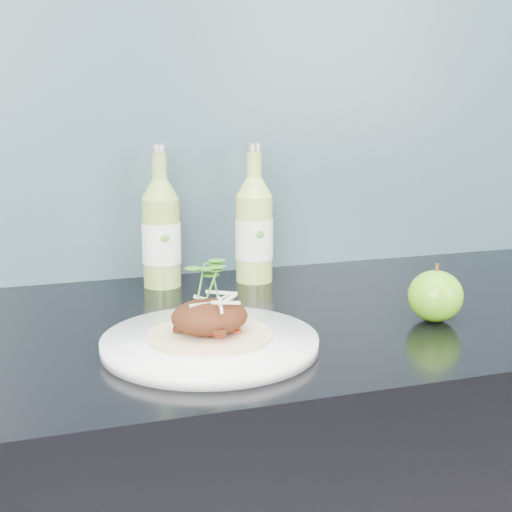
% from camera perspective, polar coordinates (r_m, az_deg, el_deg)
% --- Properties ---
extents(subway_backsplash, '(4.00, 0.02, 0.70)m').
position_cam_1_polar(subway_backsplash, '(1.26, -3.72, 14.51)').
color(subway_backsplash, '#6A97A7').
rests_on(subway_backsplash, kitchen_counter).
extents(dinner_plate, '(0.34, 0.34, 0.02)m').
position_cam_1_polar(dinner_plate, '(0.89, -3.70, -6.93)').
color(dinner_plate, white).
rests_on(dinner_plate, kitchen_counter).
extents(pork_taco, '(0.16, 0.16, 0.10)m').
position_cam_1_polar(pork_taco, '(0.88, -3.73, -4.68)').
color(pork_taco, tan).
rests_on(pork_taco, dinner_plate).
extents(green_apple, '(0.10, 0.10, 0.08)m').
position_cam_1_polar(green_apple, '(1.02, 14.16, -3.12)').
color(green_apple, '#56900F').
rests_on(green_apple, kitchen_counter).
extents(cider_bottle_left, '(0.08, 0.08, 0.23)m').
position_cam_1_polar(cider_bottle_left, '(1.18, -7.59, 1.81)').
color(cider_bottle_left, '#87A946').
rests_on(cider_bottle_left, kitchen_counter).
extents(cider_bottle_right, '(0.08, 0.08, 0.23)m').
position_cam_1_polar(cider_bottle_right, '(1.20, -0.15, 2.12)').
color(cider_bottle_right, '#A4C954').
rests_on(cider_bottle_right, kitchen_counter).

